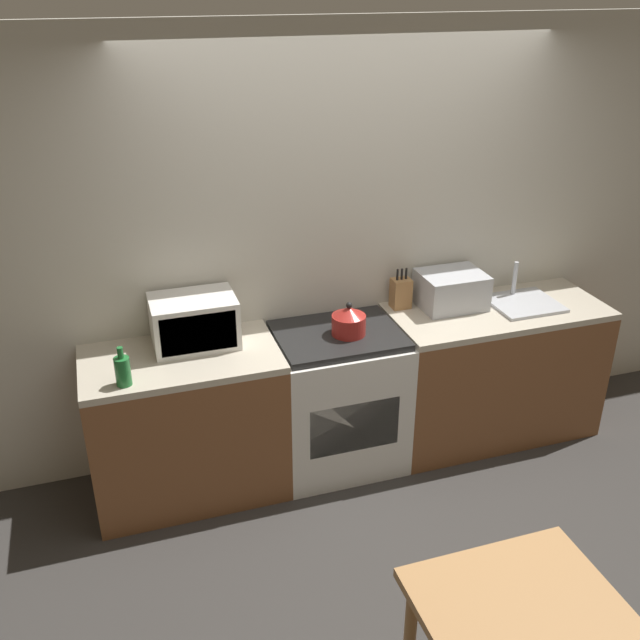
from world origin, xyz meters
The scene contains 11 objects.
ground_plane centered at (0.00, 0.00, 0.00)m, with size 16.00×16.00×0.00m, color #33302D.
wall_back centered at (0.00, 1.11, 1.30)m, with size 10.00×0.06×2.60m.
counter_left_run centered at (-1.07, 0.77, 0.45)m, with size 1.09×0.62×0.90m.
counter_right_run centered at (0.92, 0.77, 0.45)m, with size 1.37×0.62×0.90m.
stove_range centered at (-0.14, 0.77, 0.45)m, with size 0.76×0.62×0.90m.
kettle centered at (-0.09, 0.73, 0.99)m, with size 0.20×0.20×0.20m.
microwave centered at (-0.96, 0.89, 1.04)m, with size 0.47×0.33×0.28m.
bottle centered at (-1.38, 0.55, 0.98)m, with size 0.08×0.08×0.22m.
knife_block centered at (0.34, 0.98, 1.00)m, with size 0.12×0.10×0.26m.
toaster_oven centered at (0.65, 0.90, 1.01)m, with size 0.40×0.32×0.22m.
sink_basin centered at (1.10, 0.77, 0.92)m, with size 0.41×0.38×0.24m.
Camera 1 is at (-1.40, -2.73, 2.80)m, focal length 40.00 mm.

